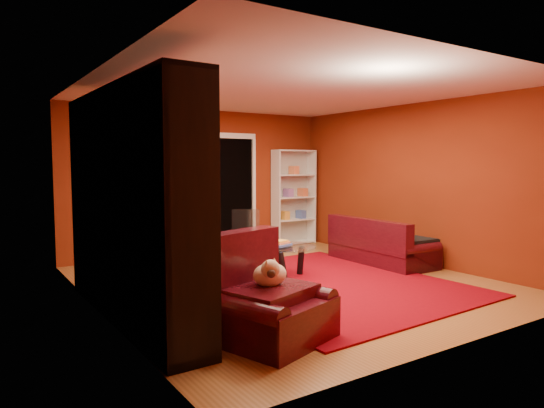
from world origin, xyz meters
TOP-DOWN VIEW (x-y plane):
  - floor at (0.00, 0.00)m, footprint 5.00×5.50m
  - ceiling at (0.00, 0.00)m, footprint 5.00×5.50m
  - wall_back at (0.00, 2.77)m, footprint 5.00×0.05m
  - wall_left at (-2.52, 0.00)m, footprint 0.05×5.50m
  - wall_right at (2.52, 0.00)m, footprint 0.05×5.50m
  - doorway at (0.60, 2.73)m, footprint 1.06×0.60m
  - rug at (0.28, -0.38)m, footprint 3.26×3.76m
  - media_unit at (-2.27, -0.37)m, footprint 0.54×3.12m
  - christmas_tree at (-0.67, 2.15)m, footprint 1.28×1.28m
  - gift_box_teal at (-1.34, 2.19)m, footprint 0.33×0.33m
  - gift_box_red at (-0.89, 2.48)m, footprint 0.23×0.23m
  - white_bookshelf at (1.95, 2.57)m, footprint 0.90×0.33m
  - armchair at (-1.40, -1.71)m, footprint 1.29×1.29m
  - dog at (-1.36, -1.65)m, footprint 0.47×0.41m
  - sofa at (2.02, 0.21)m, footprint 0.84×1.80m
  - coffee_table at (0.13, 0.26)m, footprint 1.10×1.10m
  - acrylic_chair at (-0.13, 0.89)m, footprint 0.58×0.60m

SIDE VIEW (x-z plane):
  - floor at x=0.00m, z-range -0.05..0.00m
  - rug at x=0.28m, z-range 0.00..0.02m
  - gift_box_red at x=-0.89m, z-range 0.00..0.20m
  - gift_box_teal at x=-1.34m, z-range 0.00..0.30m
  - coffee_table at x=0.13m, z-range -0.04..0.51m
  - sofa at x=2.02m, z-range 0.00..0.77m
  - armchair at x=-1.40m, z-range 0.00..0.80m
  - acrylic_chair at x=-0.13m, z-range 0.00..0.84m
  - dog at x=-1.36m, z-range 0.46..0.72m
  - christmas_tree at x=-0.67m, z-range -0.03..1.79m
  - white_bookshelf at x=1.95m, z-range -0.03..1.92m
  - doorway at x=0.60m, z-range -0.03..2.13m
  - media_unit at x=-2.27m, z-range 0.00..2.39m
  - wall_back at x=0.00m, z-range 0.00..2.60m
  - wall_left at x=-2.52m, z-range 0.00..2.60m
  - wall_right at x=2.52m, z-range 0.00..2.60m
  - ceiling at x=0.00m, z-range 2.60..2.65m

